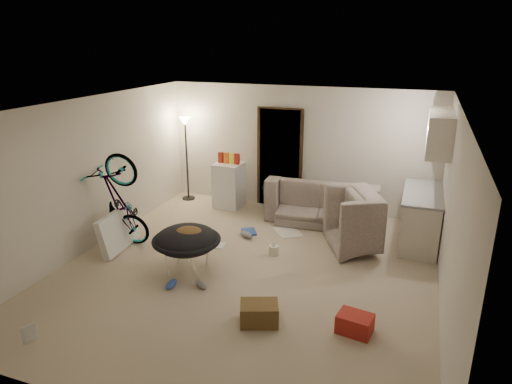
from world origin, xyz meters
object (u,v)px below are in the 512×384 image
(kitchen_counter, at_px, (420,219))
(armchair, at_px, (374,227))
(sofa, at_px, (322,205))
(drink_case_b, at_px, (355,324))
(tv_box, at_px, (118,231))
(drink_case_a, at_px, (259,313))
(floor_lamp, at_px, (186,141))
(bicycle, at_px, (122,221))
(juicer, at_px, (274,250))
(mini_fridge, at_px, (229,185))
(saucer_chair, at_px, (187,246))

(kitchen_counter, xyz_separation_m, armchair, (-0.72, -0.47, -0.07))
(kitchen_counter, bearing_deg, sofa, 165.96)
(kitchen_counter, height_order, drink_case_b, kitchen_counter)
(armchair, xyz_separation_m, tv_box, (-4.01, -1.52, -0.04))
(drink_case_a, bearing_deg, tv_box, 137.11)
(floor_lamp, xyz_separation_m, tv_box, (0.10, -2.64, -0.98))
(kitchen_counter, relative_size, bicycle, 0.88)
(floor_lamp, xyz_separation_m, bicycle, (0.10, -2.51, -0.86))
(kitchen_counter, relative_size, drink_case_b, 3.68)
(tv_box, bearing_deg, floor_lamp, 87.58)
(drink_case_b, xyz_separation_m, juicer, (-1.56, 1.64, -0.02))
(floor_lamp, bearing_deg, tv_box, -87.83)
(sofa, height_order, mini_fridge, mini_fridge)
(saucer_chair, xyz_separation_m, tv_box, (-1.47, 0.33, -0.11))
(saucer_chair, bearing_deg, mini_fridge, 100.89)
(sofa, xyz_separation_m, juicer, (-0.40, -1.78, -0.21))
(sofa, xyz_separation_m, drink_case_b, (1.15, -3.42, -0.19))
(drink_case_a, height_order, juicer, drink_case_a)
(bicycle, height_order, mini_fridge, bicycle)
(armchair, bearing_deg, bicycle, 83.84)
(floor_lamp, distance_m, drink_case_b, 5.66)
(armchair, relative_size, drink_case_a, 2.42)
(floor_lamp, distance_m, juicer, 3.51)
(floor_lamp, xyz_separation_m, mini_fridge, (1.02, -0.10, -0.84))
(kitchen_counter, relative_size, juicer, 6.38)
(tv_box, bearing_deg, drink_case_b, -18.06)
(armchair, xyz_separation_m, drink_case_a, (-1.07, -2.71, -0.23))
(kitchen_counter, bearing_deg, saucer_chair, -144.55)
(tv_box, distance_m, drink_case_a, 3.17)
(floor_lamp, relative_size, drink_case_b, 4.44)
(bicycle, bearing_deg, floor_lamp, -0.37)
(saucer_chair, height_order, drink_case_b, saucer_chair)
(drink_case_b, bearing_deg, mini_fridge, 141.03)
(armchair, relative_size, saucer_chair, 1.11)
(bicycle, bearing_deg, mini_fridge, -23.56)
(sofa, relative_size, mini_fridge, 2.27)
(saucer_chair, distance_m, drink_case_a, 1.72)
(floor_lamp, relative_size, mini_fridge, 1.94)
(floor_lamp, bearing_deg, drink_case_b, -40.88)
(armchair, relative_size, tv_box, 1.15)
(juicer, bearing_deg, kitchen_counter, 31.14)
(sofa, bearing_deg, bicycle, 34.94)
(floor_lamp, height_order, tv_box, floor_lamp)
(bicycle, xyz_separation_m, juicer, (2.53, 0.53, -0.35))
(bicycle, distance_m, tv_box, 0.18)
(floor_lamp, bearing_deg, drink_case_a, -51.62)
(kitchen_counter, distance_m, drink_case_b, 3.06)
(mini_fridge, xyz_separation_m, saucer_chair, (0.55, -2.87, -0.03))
(juicer, bearing_deg, drink_case_a, -77.53)
(sofa, distance_m, drink_case_b, 3.61)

